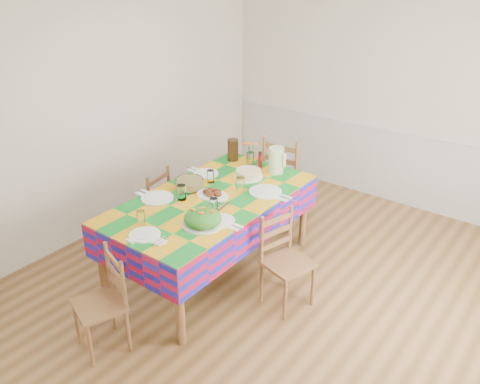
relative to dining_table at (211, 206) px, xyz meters
The scene contains 22 objects.
room 0.93m from the dining_table, ahead, with size 4.58×5.08×2.78m.
wainscot 2.67m from the dining_table, 75.00° to the left, with size 4.41×0.06×0.92m.
dining_table is the anchor object (origin of this frame).
setting_near_head 0.82m from the dining_table, 92.36° to the right, with size 0.42×0.28×0.12m.
setting_left_near 0.43m from the dining_table, 138.78° to the right, with size 0.55×0.33×0.14m.
setting_left_far 0.49m from the dining_table, 134.10° to the left, with size 0.48×0.29×0.13m.
setting_right_near 0.42m from the dining_table, 39.82° to the right, with size 0.49×0.28×0.13m.
setting_right_far 0.47m from the dining_table, 50.56° to the left, with size 0.59×0.34×0.15m.
meat_platter 0.12m from the dining_table, 92.31° to the left, with size 0.33×0.24×0.06m.
salad_platter 0.54m from the dining_table, 56.83° to the right, with size 0.36×0.36×0.15m.
pasta_bowl 0.32m from the dining_table, behind, with size 0.27×0.27×0.10m.
cake 0.60m from the dining_table, 88.35° to the left, with size 0.30×0.30×0.08m.
serving_utensils 0.26m from the dining_table, 34.76° to the right, with size 0.14×0.31×0.01m.
flower_vase 0.90m from the dining_table, 100.82° to the left, with size 0.17×0.14×0.27m.
hot_sauce 0.89m from the dining_table, 92.86° to the left, with size 0.04×0.04×0.17m, color red.
green_pitcher 0.91m from the dining_table, 79.01° to the left, with size 0.16×0.16×0.27m, color #CAEBA6.
tea_pitcher 0.96m from the dining_table, 114.72° to the left, with size 0.12×0.12×0.24m, color #321D0B.
name_card 1.00m from the dining_table, 89.94° to the right, with size 0.08×0.03×0.02m, color white.
chair_near 1.37m from the dining_table, 89.45° to the right, with size 0.48×0.46×0.86m.
chair_far 1.34m from the dining_table, 89.79° to the left, with size 0.51×0.49×1.06m.
chair_left 0.89m from the dining_table, behind, with size 0.42×0.44×0.88m.
chair_right 0.89m from the dining_table, ahead, with size 0.46×0.48×0.89m.
Camera 1 is at (2.11, -3.32, 2.97)m, focal length 38.00 mm.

